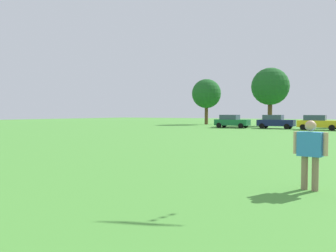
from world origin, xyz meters
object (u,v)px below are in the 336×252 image
at_px(parked_car_navy_1, 275,122).
at_px(parked_car_yellow_2, 317,122).
at_px(tree_left, 270,87).
at_px(parked_car_green_0, 232,121).
at_px(adult_bystander, 310,149).
at_px(tree_far_left, 206,94).

height_order(parked_car_navy_1, parked_car_yellow_2, same).
bearing_deg(tree_left, parked_car_yellow_2, -51.14).
height_order(parked_car_green_0, parked_car_yellow_2, same).
xyz_separation_m(adult_bystander, parked_car_navy_1, (-8.92, 32.68, -0.17)).
distance_m(parked_car_navy_1, tree_left, 10.50).
relative_size(adult_bystander, tree_left, 0.20).
relative_size(parked_car_navy_1, parked_car_yellow_2, 1.00).
xyz_separation_m(parked_car_green_0, tree_far_left, (-8.33, 10.11, 4.26)).
height_order(adult_bystander, parked_car_green_0, adult_bystander).
bearing_deg(parked_car_green_0, adult_bystander, -65.90).
bearing_deg(parked_car_yellow_2, parked_car_green_0, 179.58).
bearing_deg(parked_car_yellow_2, tree_far_left, 151.18).
xyz_separation_m(adult_bystander, parked_car_yellow_2, (-4.03, 31.68, -0.17)).
height_order(adult_bystander, parked_car_yellow_2, adult_bystander).
bearing_deg(parked_car_navy_1, parked_car_green_0, -170.13).
height_order(adult_bystander, parked_car_navy_1, adult_bystander).
relative_size(adult_bystander, parked_car_navy_1, 0.40).
distance_m(parked_car_green_0, parked_car_yellow_2, 10.18).
xyz_separation_m(parked_car_yellow_2, tree_left, (-7.85, 9.75, 4.99)).
distance_m(adult_bystander, parked_car_yellow_2, 31.94).
distance_m(parked_car_green_0, tree_left, 11.13).
bearing_deg(parked_car_green_0, tree_far_left, 129.49).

